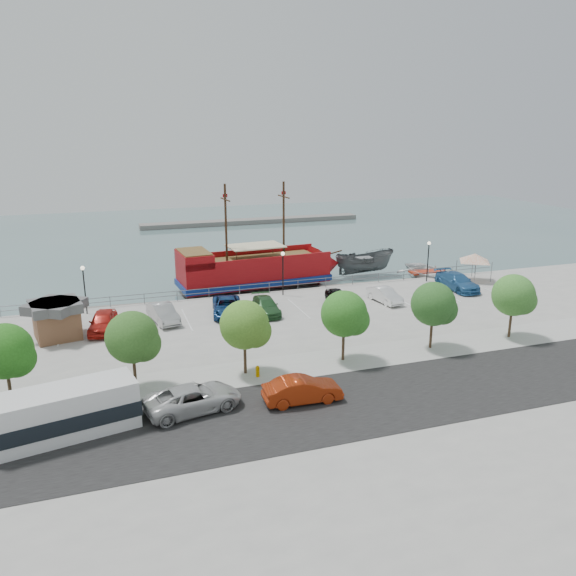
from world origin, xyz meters
name	(u,v)px	position (x,y,z in m)	size (l,w,h in m)	color
ground	(306,326)	(0.00, 0.00, -1.00)	(160.00, 160.00, 0.00)	#476A6B
land_slab	(445,446)	(0.00, -21.00, -0.60)	(100.00, 58.00, 1.20)	gray
street	(398,395)	(0.00, -16.00, 0.01)	(100.00, 8.00, 0.04)	black
sidewalk	(356,358)	(0.00, -10.00, 0.01)	(100.00, 4.00, 0.05)	#9D9C9B
seawall_railing	(279,286)	(0.00, 7.80, 0.53)	(50.00, 0.06, 1.00)	slate
far_shore	(252,221)	(10.00, 55.00, -0.60)	(40.00, 3.00, 0.80)	slate
pirate_ship	(266,269)	(0.22, 13.16, 0.97)	(18.80, 6.55, 11.74)	#9B0C10
patrol_boat	(364,265)	(12.37, 13.96, 0.39)	(2.71, 7.21, 2.79)	#535659
speedboat	(427,275)	(18.16, 9.77, -0.24)	(5.21, 7.29, 1.51)	silver
dock_west	(117,310)	(-15.46, 9.20, -0.78)	(7.66, 2.19, 0.44)	slate
dock_mid	(355,288)	(9.00, 9.20, -0.79)	(7.49, 2.14, 0.43)	gray
dock_east	(406,283)	(15.17, 9.20, -0.81)	(6.82, 1.95, 0.39)	gray
shed	(56,319)	(-20.05, 1.01, 1.55)	(4.20, 4.20, 2.90)	brown
canopy_tent	(475,254)	(20.80, 5.14, 2.94)	(4.86, 4.86, 3.38)	slate
street_van	(193,398)	(-12.06, -13.98, 0.77)	(2.56, 5.54, 1.54)	#B7B7B7
street_sedan	(302,390)	(-5.81, -14.95, 0.77)	(1.63, 4.66, 1.54)	#9B290C
shuttle_bus	(64,413)	(-18.85, -14.50, 1.27)	(7.81, 4.10, 2.62)	silver
fire_hydrant	(258,371)	(-7.38, -10.80, 0.43)	(0.27, 0.27, 0.79)	#C18500
lamp_post_left	(84,281)	(-18.00, 6.50, 2.94)	(0.36, 0.36, 4.28)	black
lamp_post_mid	(283,266)	(0.00, 6.50, 2.94)	(0.36, 0.36, 4.28)	black
lamp_post_right	(428,254)	(16.00, 6.50, 2.94)	(0.36, 0.36, 4.28)	black
tree_a	(7,353)	(-21.85, -10.07, 3.30)	(3.30, 3.20, 5.00)	#473321
tree_b	(135,339)	(-14.85, -10.07, 3.30)	(3.30, 3.20, 5.00)	#473321
tree_c	(247,326)	(-7.85, -10.07, 3.30)	(3.30, 3.20, 5.00)	#473321
tree_d	(346,315)	(-0.85, -10.07, 3.30)	(3.30, 3.20, 5.00)	#473321
tree_e	(435,305)	(6.15, -10.07, 3.30)	(3.30, 3.20, 5.00)	#473321
tree_f	(515,296)	(13.15, -10.07, 3.30)	(3.30, 3.20, 5.00)	#473321
parked_car_a	(103,322)	(-16.70, 1.36, 0.81)	(1.91, 4.75, 1.62)	red
parked_car_b	(163,313)	(-11.92, 2.18, 0.76)	(1.61, 4.63, 1.53)	#A6A6A6
parked_car_c	(227,306)	(-6.44, 2.34, 0.74)	(2.46, 5.32, 1.48)	navy
parked_car_d	(266,306)	(-3.17, 1.56, 0.69)	(1.93, 4.74, 1.37)	#2B5C2E
parked_car_e	(337,297)	(3.87, 2.19, 0.67)	(1.58, 3.91, 1.33)	black
parked_car_f	(385,295)	(8.23, 1.26, 0.69)	(1.45, 4.17, 1.37)	white
parked_car_h	(457,282)	(17.16, 2.78, 0.81)	(2.27, 5.59, 1.62)	#2A639A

